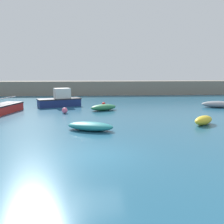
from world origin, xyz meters
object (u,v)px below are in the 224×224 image
at_px(sailboat_short_mast, 0,109).
at_px(mooring_buoy_pink, 65,110).
at_px(rowboat_blue_near, 90,126).
at_px(fishing_dinghy_green, 203,120).
at_px(rowboat_white_midwater, 218,104).
at_px(cabin_cruiser_white, 60,100).
at_px(mooring_buoy_red, 104,104).
at_px(open_tender_yellow, 104,107).

height_order(sailboat_short_mast, mooring_buoy_pink, sailboat_short_mast).
relative_size(sailboat_short_mast, rowboat_blue_near, 1.72).
distance_m(fishing_dinghy_green, rowboat_white_midwater, 10.61).
distance_m(cabin_cruiser_white, mooring_buoy_pink, 5.24).
bearing_deg(rowboat_white_midwater, mooring_buoy_red, -175.51).
distance_m(rowboat_white_midwater, mooring_buoy_red, 13.09).
distance_m(fishing_dinghy_green, sailboat_short_mast, 18.55).
height_order(open_tender_yellow, rowboat_blue_near, open_tender_yellow).
bearing_deg(rowboat_white_midwater, fishing_dinghy_green, -107.56).
height_order(sailboat_short_mast, rowboat_white_midwater, sailboat_short_mast).
height_order(open_tender_yellow, mooring_buoy_pink, open_tender_yellow).
height_order(rowboat_white_midwater, mooring_buoy_red, rowboat_white_midwater).
relative_size(rowboat_white_midwater, mooring_buoy_pink, 6.63).
xyz_separation_m(sailboat_short_mast, mooring_buoy_red, (10.25, 4.81, -0.22)).
bearing_deg(sailboat_short_mast, rowboat_white_midwater, 108.78).
xyz_separation_m(open_tender_yellow, cabin_cruiser_white, (-4.91, 3.50, 0.43)).
bearing_deg(sailboat_short_mast, mooring_buoy_pink, 99.46).
xyz_separation_m(rowboat_blue_near, cabin_cruiser_white, (-3.61, 12.47, 0.46)).
height_order(rowboat_blue_near, mooring_buoy_red, rowboat_blue_near).
xyz_separation_m(rowboat_white_midwater, cabin_cruiser_white, (-17.93, 2.37, 0.38)).
xyz_separation_m(fishing_dinghy_green, rowboat_blue_near, (-8.57, -1.19, -0.06)).
bearing_deg(mooring_buoy_red, fishing_dinghy_green, -57.98).
xyz_separation_m(sailboat_short_mast, mooring_buoy_pink, (6.24, -0.38, -0.15)).
height_order(fishing_dinghy_green, open_tender_yellow, fishing_dinghy_green).
bearing_deg(sailboat_short_mast, open_tender_yellow, 109.87).
bearing_deg(fishing_dinghy_green, open_tender_yellow, -88.28).
distance_m(sailboat_short_mast, mooring_buoy_red, 11.32).
bearing_deg(open_tender_yellow, mooring_buoy_pink, 176.05).
height_order(fishing_dinghy_green, cabin_cruiser_white, cabin_cruiser_white).
bearing_deg(mooring_buoy_red, rowboat_white_midwater, -10.77).
height_order(open_tender_yellow, cabin_cruiser_white, cabin_cruiser_white).
relative_size(cabin_cruiser_white, mooring_buoy_red, 11.72).
distance_m(sailboat_short_mast, rowboat_blue_near, 11.71).
bearing_deg(fishing_dinghy_green, sailboat_short_mast, -62.02).
relative_size(fishing_dinghy_green, rowboat_white_midwater, 0.60).
distance_m(cabin_cruiser_white, mooring_buoy_red, 5.10).
bearing_deg(rowboat_blue_near, mooring_buoy_red, -75.82).
height_order(rowboat_blue_near, cabin_cruiser_white, cabin_cruiser_white).
distance_m(fishing_dinghy_green, open_tender_yellow, 10.65).
bearing_deg(sailboat_short_mast, rowboat_blue_near, 61.52).
relative_size(open_tender_yellow, mooring_buoy_pink, 5.58).
bearing_deg(sailboat_short_mast, cabin_cruiser_white, 145.37).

